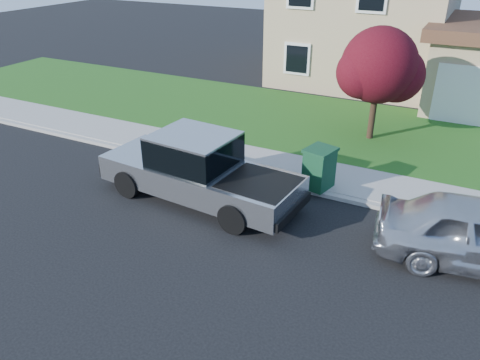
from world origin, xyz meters
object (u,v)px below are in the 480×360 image
Objects in this scene: woman at (234,160)px; ornamental_tree at (380,69)px; trash_bin at (319,168)px; pickup_truck at (199,170)px.

woman is 6.40m from ornamental_tree.
ornamental_tree reaches higher than trash_bin.
pickup_truck is 4.98× the size of trash_bin.
ornamental_tree reaches higher than woman.
pickup_truck is 1.38m from woman.
trash_bin is (2.86, 1.98, -0.14)m from pickup_truck.
ornamental_tree is 3.28× the size of trash_bin.
pickup_truck reaches higher than trash_bin.
ornamental_tree is at bearing 67.95° from pickup_truck.
pickup_truck is at bearing -131.69° from trash_bin.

